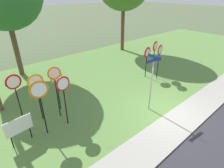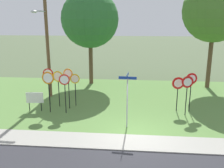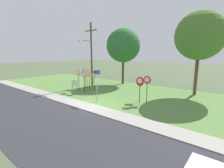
{
  "view_description": "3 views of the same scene",
  "coord_description": "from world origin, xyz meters",
  "px_view_note": "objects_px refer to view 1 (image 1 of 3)",
  "views": [
    {
      "loc": [
        -7.42,
        -3.96,
        5.82
      ],
      "look_at": [
        -1.37,
        2.89,
        1.12
      ],
      "focal_mm": 29.32,
      "sensor_mm": 36.0,
      "label": 1
    },
    {
      "loc": [
        -0.08,
        -11.7,
        5.8
      ],
      "look_at": [
        -1.51,
        3.75,
        1.74
      ],
      "focal_mm": 39.6,
      "sensor_mm": 36.0,
      "label": 2
    },
    {
      "loc": [
        10.53,
        -10.2,
        4.66
      ],
      "look_at": [
        -0.69,
        3.56,
        1.35
      ],
      "focal_mm": 26.29,
      "sensor_mm": 36.0,
      "label": 3
    }
  ],
  "objects_px": {
    "yield_sign_near_left": "(147,55)",
    "stop_sign_far_center": "(64,91)",
    "yield_sign_near_right": "(155,50)",
    "stop_sign_far_right": "(55,82)",
    "street_name_post": "(152,79)",
    "stop_sign_near_left": "(40,96)",
    "notice_board": "(19,127)",
    "yield_sign_far_left": "(160,54)",
    "stop_sign_near_right": "(57,82)",
    "stop_sign_center_tall": "(15,89)",
    "stop_sign_far_left": "(37,88)"
  },
  "relations": [
    {
      "from": "yield_sign_far_left",
      "to": "notice_board",
      "type": "xyz_separation_m",
      "value": [
        -9.54,
        -0.09,
        -1.03
      ]
    },
    {
      "from": "stop_sign_near_left",
      "to": "notice_board",
      "type": "bearing_deg",
      "value": 177.37
    },
    {
      "from": "yield_sign_near_left",
      "to": "stop_sign_far_center",
      "type": "bearing_deg",
      "value": -177.43
    },
    {
      "from": "stop_sign_far_right",
      "to": "street_name_post",
      "type": "bearing_deg",
      "value": -24.75
    },
    {
      "from": "stop_sign_near_left",
      "to": "yield_sign_far_left",
      "type": "xyz_separation_m",
      "value": [
        8.51,
        0.25,
        -0.08
      ]
    },
    {
      "from": "stop_sign_near_right",
      "to": "stop_sign_far_center",
      "type": "distance_m",
      "value": 1.41
    },
    {
      "from": "stop_sign_far_center",
      "to": "stop_sign_far_right",
      "type": "bearing_deg",
      "value": 82.68
    },
    {
      "from": "stop_sign_far_left",
      "to": "street_name_post",
      "type": "relative_size",
      "value": 0.81
    },
    {
      "from": "stop_sign_near_left",
      "to": "stop_sign_far_center",
      "type": "xyz_separation_m",
      "value": [
        1.04,
        -0.01,
        -0.13
      ]
    },
    {
      "from": "yield_sign_near_right",
      "to": "stop_sign_far_center",
      "type": "bearing_deg",
      "value": 176.5
    },
    {
      "from": "stop_sign_near_right",
      "to": "street_name_post",
      "type": "distance_m",
      "value": 4.8
    },
    {
      "from": "yield_sign_near_right",
      "to": "notice_board",
      "type": "distance_m",
      "value": 10.01
    },
    {
      "from": "stop_sign_near_left",
      "to": "yield_sign_near_left",
      "type": "bearing_deg",
      "value": 12.81
    },
    {
      "from": "yield_sign_near_left",
      "to": "notice_board",
      "type": "xyz_separation_m",
      "value": [
        -9.12,
        -0.81,
        -0.84
      ]
    },
    {
      "from": "stop_sign_far_center",
      "to": "stop_sign_far_right",
      "type": "height_order",
      "value": "stop_sign_far_right"
    },
    {
      "from": "street_name_post",
      "to": "stop_sign_near_right",
      "type": "bearing_deg",
      "value": 144.3
    },
    {
      "from": "yield_sign_far_left",
      "to": "notice_board",
      "type": "bearing_deg",
      "value": 171.69
    },
    {
      "from": "stop_sign_near_right",
      "to": "notice_board",
      "type": "height_order",
      "value": "stop_sign_near_right"
    },
    {
      "from": "street_name_post",
      "to": "notice_board",
      "type": "relative_size",
      "value": 2.43
    },
    {
      "from": "stop_sign_far_right",
      "to": "stop_sign_far_left",
      "type": "bearing_deg",
      "value": 166.95
    },
    {
      "from": "stop_sign_far_center",
      "to": "stop_sign_center_tall",
      "type": "bearing_deg",
      "value": 129.82
    },
    {
      "from": "stop_sign_near_left",
      "to": "yield_sign_far_left",
      "type": "height_order",
      "value": "stop_sign_near_left"
    },
    {
      "from": "stop_sign_far_center",
      "to": "stop_sign_center_tall",
      "type": "relative_size",
      "value": 0.98
    },
    {
      "from": "stop_sign_far_center",
      "to": "yield_sign_far_left",
      "type": "distance_m",
      "value": 7.48
    },
    {
      "from": "stop_sign_center_tall",
      "to": "stop_sign_far_center",
      "type": "bearing_deg",
      "value": -50.22
    },
    {
      "from": "stop_sign_far_right",
      "to": "yield_sign_far_left",
      "type": "height_order",
      "value": "stop_sign_far_right"
    },
    {
      "from": "stop_sign_far_center",
      "to": "street_name_post",
      "type": "bearing_deg",
      "value": -30.52
    },
    {
      "from": "stop_sign_far_left",
      "to": "yield_sign_near_left",
      "type": "height_order",
      "value": "stop_sign_far_left"
    },
    {
      "from": "stop_sign_far_right",
      "to": "yield_sign_near_right",
      "type": "xyz_separation_m",
      "value": [
        7.83,
        0.13,
        -0.03
      ]
    },
    {
      "from": "stop_sign_far_left",
      "to": "stop_sign_center_tall",
      "type": "distance_m",
      "value": 0.89
    },
    {
      "from": "stop_sign_far_center",
      "to": "yield_sign_far_left",
      "type": "xyz_separation_m",
      "value": [
        7.48,
        0.26,
        0.05
      ]
    },
    {
      "from": "stop_sign_near_right",
      "to": "stop_sign_far_center",
      "type": "relative_size",
      "value": 0.89
    },
    {
      "from": "stop_sign_far_center",
      "to": "yield_sign_near_right",
      "type": "relative_size",
      "value": 0.99
    },
    {
      "from": "stop_sign_center_tall",
      "to": "yield_sign_far_left",
      "type": "xyz_separation_m",
      "value": [
        9.04,
        -1.27,
        0.01
      ]
    },
    {
      "from": "stop_sign_near_left",
      "to": "yield_sign_near_left",
      "type": "relative_size",
      "value": 1.18
    },
    {
      "from": "stop_sign_far_left",
      "to": "yield_sign_near_right",
      "type": "distance_m",
      "value": 8.62
    },
    {
      "from": "yield_sign_near_left",
      "to": "yield_sign_near_right",
      "type": "distance_m",
      "value": 0.83
    },
    {
      "from": "yield_sign_near_right",
      "to": "stop_sign_far_left",
      "type": "bearing_deg",
      "value": 168.36
    },
    {
      "from": "street_name_post",
      "to": "yield_sign_near_right",
      "type": "bearing_deg",
      "value": 40.46
    },
    {
      "from": "yield_sign_near_left",
      "to": "street_name_post",
      "type": "bearing_deg",
      "value": -143.71
    },
    {
      "from": "stop_sign_near_left",
      "to": "stop_sign_center_tall",
      "type": "relative_size",
      "value": 1.04
    },
    {
      "from": "stop_sign_far_center",
      "to": "notice_board",
      "type": "distance_m",
      "value": 2.29
    },
    {
      "from": "stop_sign_far_center",
      "to": "yield_sign_near_right",
      "type": "bearing_deg",
      "value": 0.93
    },
    {
      "from": "stop_sign_center_tall",
      "to": "notice_board",
      "type": "distance_m",
      "value": 1.77
    },
    {
      "from": "yield_sign_far_left",
      "to": "yield_sign_near_left",
      "type": "bearing_deg",
      "value": 111.12
    },
    {
      "from": "stop_sign_far_left",
      "to": "notice_board",
      "type": "xyz_separation_m",
      "value": [
        -1.3,
        -0.97,
        -0.96
      ]
    },
    {
      "from": "notice_board",
      "to": "stop_sign_near_left",
      "type": "bearing_deg",
      "value": -14.15
    },
    {
      "from": "stop_sign_far_center",
      "to": "street_name_post",
      "type": "distance_m",
      "value": 4.32
    },
    {
      "from": "stop_sign_far_right",
      "to": "stop_sign_center_tall",
      "type": "distance_m",
      "value": 1.74
    },
    {
      "from": "stop_sign_center_tall",
      "to": "street_name_post",
      "type": "relative_size",
      "value": 0.84
    }
  ]
}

